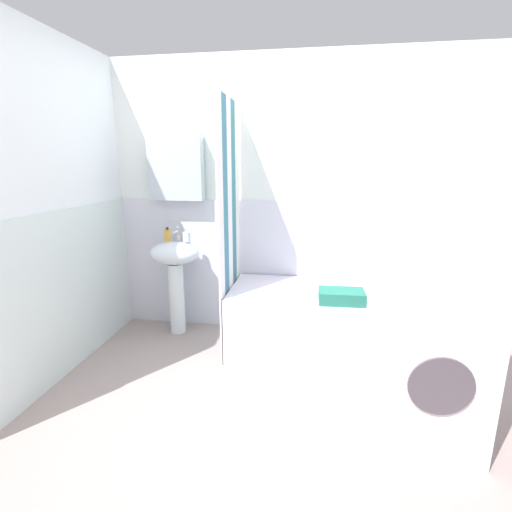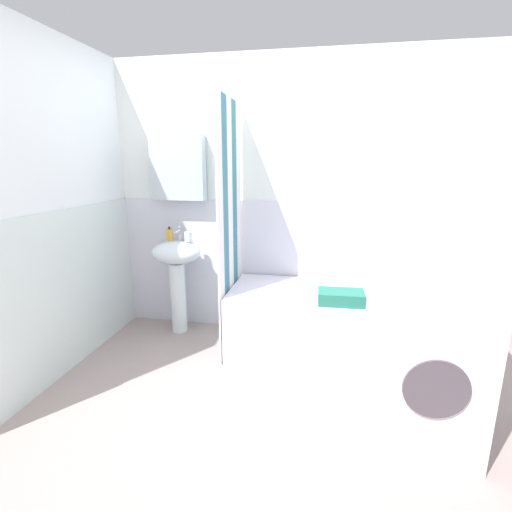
{
  "view_description": "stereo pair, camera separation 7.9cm",
  "coord_description": "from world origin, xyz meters",
  "px_view_note": "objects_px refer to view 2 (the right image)",
  "views": [
    {
      "loc": [
        0.24,
        -2.03,
        1.53
      ],
      "look_at": [
        -0.21,
        0.79,
        0.81
      ],
      "focal_mm": 26.34,
      "sensor_mm": 36.0,
      "label": 1
    },
    {
      "loc": [
        0.32,
        -2.01,
        1.53
      ],
      "look_at": [
        -0.21,
        0.79,
        0.81
      ],
      "focal_mm": 26.34,
      "sensor_mm": 36.0,
      "label": 2
    }
  ],
  "objects_px": {
    "bathtub": "(330,323)",
    "towel_folded": "(341,297)",
    "toothbrush_cup": "(188,237)",
    "conditioner_bottle": "(418,277)",
    "sink": "(177,266)",
    "body_wash_bottle": "(407,274)",
    "washer_dryer_stack": "(429,292)",
    "soap_dispenser": "(170,234)"
  },
  "relations": [
    {
      "from": "sink",
      "to": "bathtub",
      "type": "relative_size",
      "value": 0.53
    },
    {
      "from": "soap_dispenser",
      "to": "bathtub",
      "type": "bearing_deg",
      "value": -8.4
    },
    {
      "from": "washer_dryer_stack",
      "to": "conditioner_bottle",
      "type": "bearing_deg",
      "value": 79.32
    },
    {
      "from": "bathtub",
      "to": "washer_dryer_stack",
      "type": "bearing_deg",
      "value": -60.22
    },
    {
      "from": "bathtub",
      "to": "towel_folded",
      "type": "relative_size",
      "value": 4.92
    },
    {
      "from": "soap_dispenser",
      "to": "bathtub",
      "type": "height_order",
      "value": "soap_dispenser"
    },
    {
      "from": "towel_folded",
      "to": "toothbrush_cup",
      "type": "bearing_deg",
      "value": 161.53
    },
    {
      "from": "bathtub",
      "to": "conditioner_bottle",
      "type": "xyz_separation_m",
      "value": [
        0.7,
        0.29,
        0.34
      ]
    },
    {
      "from": "soap_dispenser",
      "to": "towel_folded",
      "type": "distance_m",
      "value": 1.6
    },
    {
      "from": "conditioner_bottle",
      "to": "body_wash_bottle",
      "type": "height_order",
      "value": "body_wash_bottle"
    },
    {
      "from": "soap_dispenser",
      "to": "toothbrush_cup",
      "type": "height_order",
      "value": "soap_dispenser"
    },
    {
      "from": "conditioner_bottle",
      "to": "washer_dryer_stack",
      "type": "height_order",
      "value": "washer_dryer_stack"
    },
    {
      "from": "bathtub",
      "to": "conditioner_bottle",
      "type": "distance_m",
      "value": 0.83
    },
    {
      "from": "soap_dispenser",
      "to": "conditioner_bottle",
      "type": "relative_size",
      "value": 0.77
    },
    {
      "from": "sink",
      "to": "towel_folded",
      "type": "relative_size",
      "value": 2.6
    },
    {
      "from": "body_wash_bottle",
      "to": "towel_folded",
      "type": "relative_size",
      "value": 0.67
    },
    {
      "from": "washer_dryer_stack",
      "to": "sink",
      "type": "bearing_deg",
      "value": 151.16
    },
    {
      "from": "toothbrush_cup",
      "to": "body_wash_bottle",
      "type": "relative_size",
      "value": 0.38
    },
    {
      "from": "body_wash_bottle",
      "to": "sink",
      "type": "bearing_deg",
      "value": -177.24
    },
    {
      "from": "soap_dispenser",
      "to": "body_wash_bottle",
      "type": "xyz_separation_m",
      "value": [
        2.04,
        0.05,
        -0.27
      ]
    },
    {
      "from": "conditioner_bottle",
      "to": "body_wash_bottle",
      "type": "distance_m",
      "value": 0.11
    },
    {
      "from": "toothbrush_cup",
      "to": "washer_dryer_stack",
      "type": "bearing_deg",
      "value": -31.16
    },
    {
      "from": "bathtub",
      "to": "soap_dispenser",
      "type": "bearing_deg",
      "value": 171.6
    },
    {
      "from": "sink",
      "to": "toothbrush_cup",
      "type": "xyz_separation_m",
      "value": [
        0.11,
        0.03,
        0.27
      ]
    },
    {
      "from": "washer_dryer_stack",
      "to": "bathtub",
      "type": "bearing_deg",
      "value": 119.78
    },
    {
      "from": "sink",
      "to": "body_wash_bottle",
      "type": "height_order",
      "value": "sink"
    },
    {
      "from": "conditioner_bottle",
      "to": "towel_folded",
      "type": "height_order",
      "value": "conditioner_bottle"
    },
    {
      "from": "bathtub",
      "to": "body_wash_bottle",
      "type": "bearing_deg",
      "value": 23.27
    },
    {
      "from": "bathtub",
      "to": "conditioner_bottle",
      "type": "relative_size",
      "value": 10.0
    },
    {
      "from": "body_wash_bottle",
      "to": "washer_dryer_stack",
      "type": "bearing_deg",
      "value": -96.06
    },
    {
      "from": "sink",
      "to": "toothbrush_cup",
      "type": "relative_size",
      "value": 10.19
    },
    {
      "from": "bathtub",
      "to": "towel_folded",
      "type": "height_order",
      "value": "towel_folded"
    },
    {
      "from": "soap_dispenser",
      "to": "washer_dryer_stack",
      "type": "height_order",
      "value": "washer_dryer_stack"
    },
    {
      "from": "soap_dispenser",
      "to": "conditioner_bottle",
      "type": "distance_m",
      "value": 2.16
    },
    {
      "from": "conditioner_bottle",
      "to": "washer_dryer_stack",
      "type": "xyz_separation_m",
      "value": [
        -0.22,
        -1.14,
        0.25
      ]
    },
    {
      "from": "towel_folded",
      "to": "sink",
      "type": "bearing_deg",
      "value": 164.13
    },
    {
      "from": "sink",
      "to": "washer_dryer_stack",
      "type": "bearing_deg",
      "value": -28.84
    },
    {
      "from": "sink",
      "to": "soap_dispenser",
      "type": "bearing_deg",
      "value": 147.0
    },
    {
      "from": "toothbrush_cup",
      "to": "washer_dryer_stack",
      "type": "relative_size",
      "value": 0.05
    },
    {
      "from": "sink",
      "to": "washer_dryer_stack",
      "type": "xyz_separation_m",
      "value": [
        1.85,
        -1.02,
        0.23
      ]
    },
    {
      "from": "soap_dispenser",
      "to": "body_wash_bottle",
      "type": "distance_m",
      "value": 2.06
    },
    {
      "from": "body_wash_bottle",
      "to": "washer_dryer_stack",
      "type": "height_order",
      "value": "washer_dryer_stack"
    }
  ]
}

